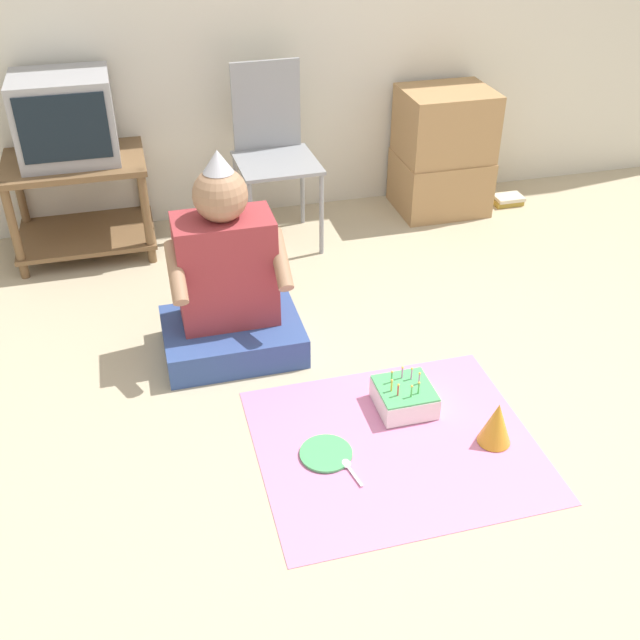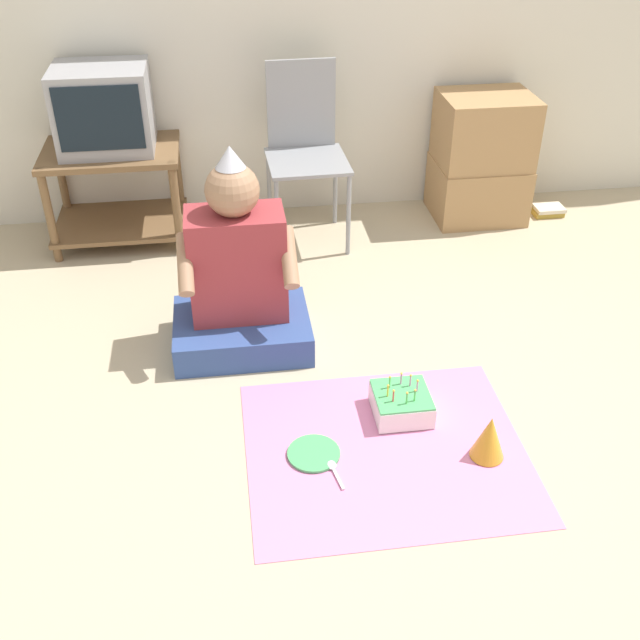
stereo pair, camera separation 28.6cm
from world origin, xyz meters
The scene contains 12 objects.
ground_plane centered at (0.00, 0.00, 0.00)m, with size 16.00×16.00×0.00m, color tan.
tv_stand centered at (-1.16, 1.86, 0.31)m, with size 0.71×0.51×0.52m.
tv centered at (-1.16, 1.88, 0.73)m, with size 0.47×0.41×0.42m.
folding_chair centered at (-0.15, 1.77, 0.53)m, with size 0.43×0.43×0.93m.
cardboard_box_stack centered at (0.87, 1.87, 0.35)m, with size 0.51×0.43×0.71m.
book_pile centered at (1.30, 1.80, 0.03)m, with size 0.18×0.12×0.05m.
person_seated centered at (-0.56, 0.76, 0.31)m, with size 0.59×0.44×0.90m.
party_cloth centered at (-0.07, -0.02, 0.00)m, with size 1.03×0.89×0.01m.
birthday_cake centered at (0.03, 0.17, 0.06)m, with size 0.22×0.22×0.15m.
party_hat_blue centered at (0.29, -0.10, 0.10)m, with size 0.13×0.13×0.18m.
paper_plate centered at (-0.34, -0.01, 0.01)m, with size 0.20×0.20×0.01m.
plastic_spoon_near centered at (-0.28, -0.09, 0.01)m, with size 0.05×0.14×0.01m.
Camera 2 is at (-0.59, -2.00, 1.95)m, focal length 42.00 mm.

